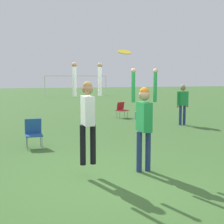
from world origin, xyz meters
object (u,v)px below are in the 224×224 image
(person_defending, at_px, (144,117))
(camping_chair_0, at_px, (34,131))
(camping_chair_2, at_px, (121,109))
(frisbee, at_px, (124,52))
(cooler_box, at_px, (141,115))
(person_spectator_near, at_px, (183,100))
(person_jumping, at_px, (88,111))

(person_defending, distance_m, camping_chair_0, 3.91)
(camping_chair_2, bearing_deg, camping_chair_0, 21.81)
(frisbee, xyz_separation_m, camping_chair_0, (-1.60, 3.29, -2.09))
(cooler_box, bearing_deg, person_spectator_near, -65.24)
(person_defending, bearing_deg, person_jumping, -90.00)
(frisbee, xyz_separation_m, camping_chair_2, (3.28, 8.90, -2.10))
(person_defending, height_order, frisbee, frisbee)
(frisbee, bearing_deg, camping_chair_0, 115.91)
(person_spectator_near, bearing_deg, frisbee, -88.85)
(camping_chair_0, bearing_deg, camping_chair_2, -131.66)
(camping_chair_0, relative_size, camping_chair_2, 1.05)
(cooler_box, bearing_deg, frisbee, -116.37)
(person_spectator_near, bearing_deg, camping_chair_2, 159.21)
(frisbee, xyz_separation_m, person_spectator_near, (4.92, 5.73, -1.49))
(camping_chair_0, distance_m, cooler_box, 7.20)
(person_jumping, xyz_separation_m, camping_chair_0, (-0.83, 3.20, -0.89))
(camping_chair_2, relative_size, cooler_box, 1.65)
(camping_chair_0, bearing_deg, frisbee, 115.20)
(frisbee, relative_size, camping_chair_0, 0.33)
(camping_chair_2, bearing_deg, frisbee, 42.54)
(person_jumping, distance_m, camping_chair_2, 9.74)
(person_jumping, relative_size, camping_chair_2, 2.61)
(camping_chair_2, distance_m, cooler_box, 1.21)
(camping_chair_2, distance_m, person_spectator_near, 3.62)
(person_defending, relative_size, frisbee, 8.16)
(person_jumping, distance_m, cooler_box, 9.19)
(person_jumping, bearing_deg, frisbee, -94.42)
(person_jumping, height_order, person_spectator_near, person_jumping)
(person_spectator_near, bearing_deg, person_defending, -86.22)
(frisbee, bearing_deg, camping_chair_2, 69.77)
(frisbee, distance_m, camping_chair_0, 4.21)
(frisbee, relative_size, person_spectator_near, 0.16)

